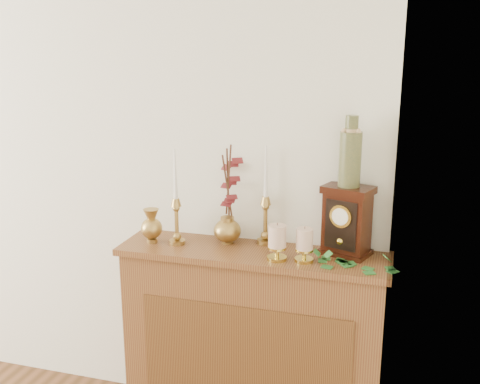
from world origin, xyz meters
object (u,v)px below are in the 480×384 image
(bud_vase, at_px, (152,226))
(ginger_jar, at_px, (230,197))
(ceramic_vase, at_px, (350,155))
(candlestick_left, at_px, (176,214))
(mantel_clock, at_px, (347,221))
(candlestick_center, at_px, (266,212))

(bud_vase, xyz_separation_m, ginger_jar, (0.35, 0.12, 0.13))
(ginger_jar, bearing_deg, ceramic_vase, -2.54)
(candlestick_left, xyz_separation_m, ginger_jar, (0.23, 0.11, 0.07))
(ceramic_vase, bearing_deg, candlestick_left, -173.55)
(mantel_clock, distance_m, ceramic_vase, 0.30)
(ceramic_vase, bearing_deg, ginger_jar, 177.46)
(ginger_jar, bearing_deg, mantel_clock, -2.83)
(candlestick_left, xyz_separation_m, mantel_clock, (0.77, 0.08, 0.01))
(candlestick_left, height_order, ceramic_vase, ceramic_vase)
(candlestick_left, distance_m, bud_vase, 0.14)
(ceramic_vase, bearing_deg, mantel_clock, -108.89)
(candlestick_left, height_order, mantel_clock, candlestick_left)
(candlestick_center, height_order, ginger_jar, ginger_jar)
(bud_vase, height_order, mantel_clock, mantel_clock)
(candlestick_left, relative_size, bud_vase, 2.78)
(candlestick_center, xyz_separation_m, ginger_jar, (-0.17, -0.01, 0.06))
(bud_vase, xyz_separation_m, ceramic_vase, (0.90, 0.10, 0.37))
(candlestick_center, bearing_deg, bud_vase, -165.51)
(candlestick_center, bearing_deg, ceramic_vase, -5.22)
(mantel_clock, bearing_deg, candlestick_center, -166.75)
(candlestick_left, relative_size, mantel_clock, 1.45)
(bud_vase, bearing_deg, ceramic_vase, 6.33)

